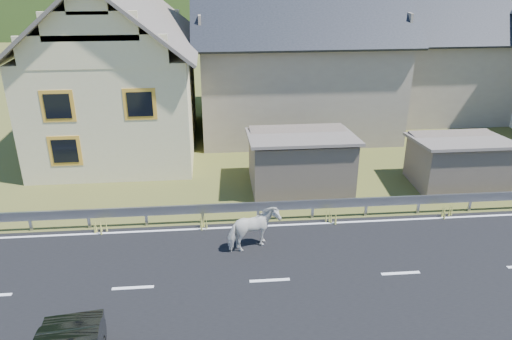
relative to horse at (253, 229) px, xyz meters
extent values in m
plane|color=#424E1A|center=(4.33, -1.79, -0.75)|extent=(160.00, 160.00, 0.00)
cube|color=black|center=(4.33, -1.79, -0.73)|extent=(60.00, 7.00, 0.04)
cube|color=silver|center=(4.33, -1.79, -0.71)|extent=(60.00, 6.60, 0.01)
cube|color=#93969B|center=(4.33, 1.89, -0.17)|extent=(28.00, 0.08, 0.34)
cube|color=#93969B|center=(-7.67, 1.91, -0.40)|extent=(0.10, 0.06, 0.70)
cube|color=#93969B|center=(-5.67, 1.91, -0.40)|extent=(0.10, 0.06, 0.70)
cube|color=#93969B|center=(-3.67, 1.91, -0.40)|extent=(0.10, 0.06, 0.70)
cube|color=#93969B|center=(-1.67, 1.91, -0.40)|extent=(0.10, 0.06, 0.70)
cube|color=#93969B|center=(0.33, 1.91, -0.40)|extent=(0.10, 0.06, 0.70)
cube|color=#93969B|center=(2.33, 1.91, -0.40)|extent=(0.10, 0.06, 0.70)
cube|color=#93969B|center=(4.33, 1.91, -0.40)|extent=(0.10, 0.06, 0.70)
cube|color=#93969B|center=(6.33, 1.91, -0.40)|extent=(0.10, 0.06, 0.70)
cube|color=#93969B|center=(8.33, 1.91, -0.40)|extent=(0.10, 0.06, 0.70)
cube|color=#706152|center=(2.33, 4.71, 0.35)|extent=(4.30, 3.30, 2.40)
cube|color=#706152|center=(8.83, 4.21, 0.25)|extent=(3.80, 2.90, 2.20)
cube|color=beige|center=(-5.67, 10.21, 1.75)|extent=(7.00, 9.00, 5.00)
cube|color=gold|center=(-7.27, 5.71, 2.65)|extent=(1.30, 0.12, 1.30)
cube|color=gold|center=(-4.07, 5.71, 2.65)|extent=(1.30, 0.12, 1.30)
cube|color=gold|center=(-7.27, 5.71, 0.75)|extent=(1.30, 0.12, 1.30)
cube|color=gray|center=(-7.67, 11.71, 5.81)|extent=(0.70, 0.70, 2.40)
cube|color=gray|center=(3.33, 13.21, 1.75)|extent=(10.00, 9.00, 5.00)
cube|color=gray|center=(13.33, 15.21, 1.55)|extent=(9.00, 8.00, 4.60)
ellipsoid|color=#203A14|center=(9.33, 178.21, -20.75)|extent=(440.00, 280.00, 260.00)
imported|color=silver|center=(0.00, 0.00, 0.00)|extent=(1.41, 1.86, 1.43)
camera|label=1|loc=(-1.17, -13.94, 8.24)|focal=35.00mm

